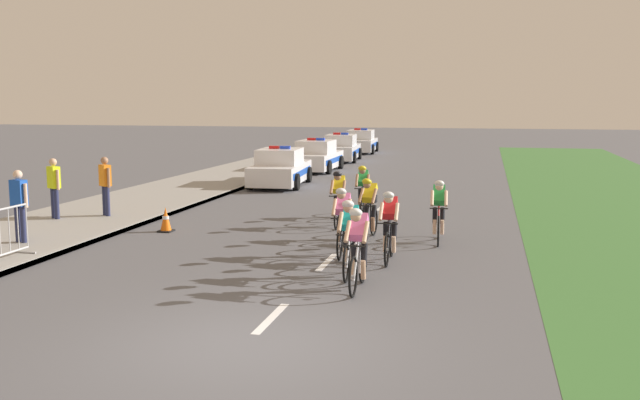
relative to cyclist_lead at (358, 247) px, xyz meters
The scene contains 21 objects.
ground_plane 3.39m from the cyclist_lead, 108.07° to the right, with size 160.00×160.00×0.00m, color #56565B.
sidewalk_slab 14.04m from the cyclist_lead, 129.23° to the left, with size 4.09×60.00×0.12m, color gray.
kerb_edge 12.89m from the cyclist_lead, 122.44° to the left, with size 0.16×60.00×0.13m, color #9E9E99.
grass_verge 12.73m from the cyclist_lead, 58.76° to the left, with size 7.00×60.00×0.01m, color #3D7033.
lane_markings_centre 2.43m from the cyclist_lead, 116.43° to the left, with size 0.14×17.60×0.01m.
cyclist_lead is the anchor object (origin of this frame).
cyclist_second 1.00m from the cyclist_lead, 109.23° to the left, with size 0.43×1.72×1.56m.
cyclist_third 2.38m from the cyclist_lead, 84.14° to the left, with size 0.42×1.72×1.56m.
cyclist_fourth 2.86m from the cyclist_lead, 106.84° to the left, with size 0.43×1.72×1.56m.
cyclist_fifth 4.72m from the cyclist_lead, 96.85° to the left, with size 0.44×1.72×1.56m.
cyclist_sixth 4.80m from the cyclist_lead, 76.63° to the left, with size 0.43×1.72×1.56m.
cyclist_seventh 6.43m from the cyclist_lead, 104.75° to the left, with size 0.44×1.72×1.56m.
cyclist_eighth 8.06m from the cyclist_lead, 99.14° to the left, with size 0.44×1.72×1.56m.
police_car_nearest 15.89m from the cyclist_lead, 111.31° to the left, with size 2.24×4.52×1.59m.
police_car_second 21.77m from the cyclist_lead, 105.38° to the left, with size 2.02×4.41×1.59m.
police_car_third 27.50m from the cyclist_lead, 102.12° to the left, with size 2.22×4.51×1.59m.
police_car_furthest 33.90m from the cyclist_lead, 99.81° to the left, with size 2.17×4.48×1.59m.
traffic_cone_near 7.40m from the cyclist_lead, 142.31° to the left, with size 0.36×0.36×0.64m.
spectator_closest 10.68m from the cyclist_lead, 151.74° to the left, with size 0.50×0.36×1.68m.
spectator_middle 10.15m from the cyclist_lead, 144.83° to the left, with size 0.47×0.39×1.68m.
spectator_back 8.45m from the cyclist_lead, 166.84° to the left, with size 0.52×0.30×1.68m.
Camera 1 is at (3.17, -9.03, 3.36)m, focal length 39.87 mm.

